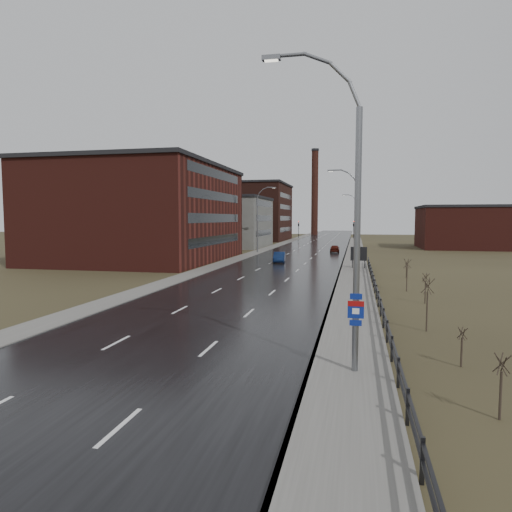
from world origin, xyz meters
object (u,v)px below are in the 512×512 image
at_px(streetlight_main, 348,216).
at_px(car_near, 279,258).
at_px(car_far, 335,249).
at_px(billboard, 359,255).

distance_m(streetlight_main, car_near, 44.27).
bearing_deg(car_near, car_far, 65.57).
height_order(billboard, car_far, billboard).
xyz_separation_m(streetlight_main, car_near, (-9.73, 42.86, -5.35)).
bearing_deg(car_far, billboard, 96.70).
xyz_separation_m(streetlight_main, car_far, (-3.29, 62.56, -5.38)).
distance_m(billboard, car_near, 12.03).
bearing_deg(billboard, streetlight_main, -90.98).
xyz_separation_m(billboard, car_far, (-3.91, 25.74, -1.08)).
bearing_deg(car_far, car_near, 69.96).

